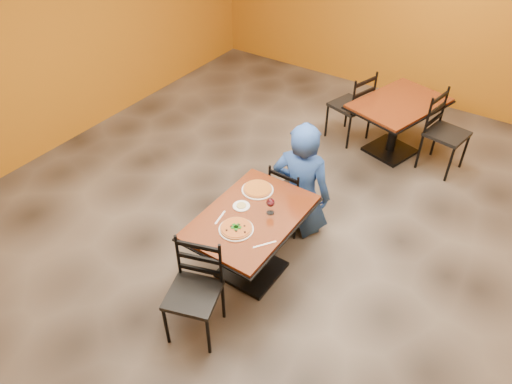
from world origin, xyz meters
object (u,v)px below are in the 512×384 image
Objects in this scene: table_main at (251,231)px; diner at (302,178)px; chair_second_left at (350,106)px; chair_main_far at (291,195)px; side_plate at (241,206)px; table_second at (397,115)px; wine_glass at (270,205)px; pizza_main at (236,228)px; chair_second_right at (447,134)px; pizza_far at (258,189)px; chair_main_near at (193,295)px; plate_main at (236,229)px; plate_far at (258,190)px.

diner reaches higher than table_main.
chair_main_far is at bearing 24.43° from chair_second_left.
side_plate is at bearing 84.15° from chair_main_far.
table_second is 2.71m from wine_glass.
table_main is 0.32m from pizza_main.
diner reaches higher than chair_main_far.
table_main is 1.23× the size of chair_second_right.
side_plate is (0.01, -0.28, -0.02)m from pizza_far.
diner is (0.07, 1.69, 0.19)m from chair_main_near.
chair_second_left is 3.21× the size of plate_main.
table_main is 3.97× the size of plate_main.
chair_main_near is at bearing -91.67° from pizza_main.
pizza_main is 1.01× the size of pizza_far.
chair_main_far is at bearing 77.19° from pizza_far.
chair_main_far reaches higher than pizza_main.
table_second is at bearing 100.17° from chair_second_right.
table_main is 0.33m from wine_glass.
wine_glass reaches higher than chair_main_far.
diner is at bearing 68.23° from plate_far.
pizza_far is at bearing 20.48° from chair_second_left.
chair_second_left is 3.56× the size of pizza_far.
chair_main_far reaches higher than table_main.
pizza_far is at bearing 0.00° from plate_far.
chair_second_right reaches higher than chair_main_near.
diner is at bearing 86.37° from table_main.
chair_second_right is 2.75m from pizza_far.
table_second is 1.43× the size of chair_second_left.
plate_far is (-0.13, 1.17, 0.29)m from chair_main_near.
chair_second_right is (1.00, 2.81, -0.06)m from table_main.
chair_second_left is 3.21× the size of plate_far.
diner reaches higher than plate_main.
table_main is at bearing -65.35° from plate_far.
chair_second_right reaches higher than side_plate.
plate_main is at bearing -109.78° from wine_glass.
pizza_main reaches higher than table_second.
side_plate is at bearing 116.95° from plate_main.
side_plate is at bearing -100.08° from table_second.
side_plate is (-0.20, -0.80, 0.10)m from diner.
chair_main_near reaches higher than plate_far.
plate_main is (0.30, -3.05, 0.26)m from chair_second_left.
plate_main is at bearing 22.66° from chair_second_left.
chair_second_left is at bearing 99.14° from wine_glass.
chair_second_right is 2.75m from plate_far.
pizza_far is (0.00, 0.00, 0.02)m from plate_far.
plate_main is at bearing -63.05° from side_plate.
pizza_main is at bearing -109.78° from wine_glass.
chair_main_near is 3.00× the size of plate_main.
chair_second_right reaches higher than pizza_far.
wine_glass is at bearing 105.46° from chair_main_far.
plate_far is at bearing 105.01° from plate_main.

